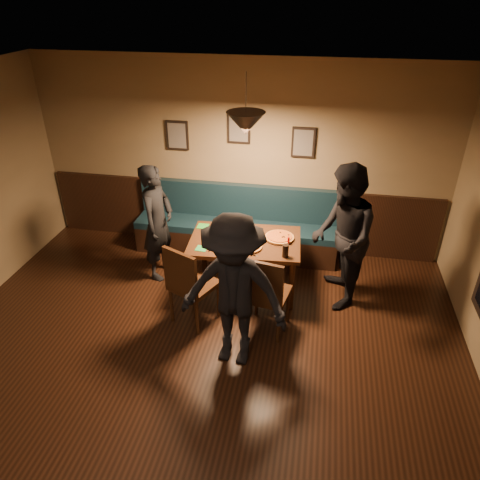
{
  "coord_description": "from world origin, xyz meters",
  "views": [
    {
      "loc": [
        1.14,
        -2.58,
        3.61
      ],
      "look_at": [
        0.3,
        1.95,
        0.95
      ],
      "focal_mm": 33.52,
      "sensor_mm": 36.0,
      "label": 1
    }
  ],
  "objects_px": {
    "booth_bench": "(236,223)",
    "tabasco_bottle": "(289,240)",
    "diner_left": "(158,223)",
    "diner_front": "(234,293)",
    "soda_glass": "(285,251)",
    "chair_near_right": "(268,292)",
    "dining_table": "(245,265)",
    "chair_near_left": "(194,283)",
    "diner_right": "(342,238)"
  },
  "relations": [
    {
      "from": "dining_table",
      "to": "chair_near_left",
      "type": "height_order",
      "value": "chair_near_left"
    },
    {
      "from": "booth_bench",
      "to": "diner_left",
      "type": "relative_size",
      "value": 1.84
    },
    {
      "from": "booth_bench",
      "to": "chair_near_right",
      "type": "height_order",
      "value": "chair_near_right"
    },
    {
      "from": "diner_right",
      "to": "tabasco_bottle",
      "type": "distance_m",
      "value": 0.66
    },
    {
      "from": "chair_near_left",
      "to": "diner_right",
      "type": "xyz_separation_m",
      "value": [
        1.68,
        0.71,
        0.39
      ]
    },
    {
      "from": "booth_bench",
      "to": "soda_glass",
      "type": "distance_m",
      "value": 1.51
    },
    {
      "from": "booth_bench",
      "to": "chair_near_left",
      "type": "height_order",
      "value": "chair_near_left"
    },
    {
      "from": "soda_glass",
      "to": "diner_left",
      "type": "bearing_deg",
      "value": 165.84
    },
    {
      "from": "dining_table",
      "to": "chair_near_left",
      "type": "xyz_separation_m",
      "value": [
        -0.48,
        -0.74,
        0.16
      ]
    },
    {
      "from": "chair_near_right",
      "to": "tabasco_bottle",
      "type": "distance_m",
      "value": 0.8
    },
    {
      "from": "chair_near_right",
      "to": "diner_left",
      "type": "bearing_deg",
      "value": 162.08
    },
    {
      "from": "dining_table",
      "to": "chair_near_right",
      "type": "relative_size",
      "value": 1.34
    },
    {
      "from": "chair_near_right",
      "to": "soda_glass",
      "type": "relative_size",
      "value": 6.45
    },
    {
      "from": "booth_bench",
      "to": "tabasco_bottle",
      "type": "height_order",
      "value": "booth_bench"
    },
    {
      "from": "booth_bench",
      "to": "diner_right",
      "type": "distance_m",
      "value": 1.81
    },
    {
      "from": "diner_front",
      "to": "booth_bench",
      "type": "bearing_deg",
      "value": 106.43
    },
    {
      "from": "dining_table",
      "to": "diner_right",
      "type": "bearing_deg",
      "value": -4.97
    },
    {
      "from": "dining_table",
      "to": "tabasco_bottle",
      "type": "xyz_separation_m",
      "value": [
        0.55,
        -0.01,
        0.44
      ]
    },
    {
      "from": "chair_near_right",
      "to": "diner_left",
      "type": "distance_m",
      "value": 1.86
    },
    {
      "from": "diner_left",
      "to": "tabasco_bottle",
      "type": "distance_m",
      "value": 1.77
    },
    {
      "from": "diner_front",
      "to": "diner_left",
      "type": "bearing_deg",
      "value": 138.69
    },
    {
      "from": "booth_bench",
      "to": "diner_right",
      "type": "xyz_separation_m",
      "value": [
        1.5,
        -0.92,
        0.42
      ]
    },
    {
      "from": "chair_near_right",
      "to": "diner_front",
      "type": "height_order",
      "value": "diner_front"
    },
    {
      "from": "chair_near_right",
      "to": "diner_left",
      "type": "xyz_separation_m",
      "value": [
        -1.61,
        0.88,
        0.29
      ]
    },
    {
      "from": "chair_near_right",
      "to": "soda_glass",
      "type": "xyz_separation_m",
      "value": [
        0.14,
        0.44,
        0.31
      ]
    },
    {
      "from": "diner_left",
      "to": "diner_right",
      "type": "height_order",
      "value": "diner_right"
    },
    {
      "from": "diner_left",
      "to": "chair_near_right",
      "type": "bearing_deg",
      "value": -111.07
    },
    {
      "from": "dining_table",
      "to": "diner_right",
      "type": "height_order",
      "value": "diner_right"
    },
    {
      "from": "soda_glass",
      "to": "chair_near_right",
      "type": "bearing_deg",
      "value": -108.39
    },
    {
      "from": "soda_glass",
      "to": "diner_right",
      "type": "bearing_deg",
      "value": 23.16
    },
    {
      "from": "chair_near_left",
      "to": "diner_front",
      "type": "height_order",
      "value": "diner_front"
    },
    {
      "from": "diner_left",
      "to": "diner_front",
      "type": "height_order",
      "value": "diner_front"
    },
    {
      "from": "booth_bench",
      "to": "soda_glass",
      "type": "bearing_deg",
      "value": -55.09
    },
    {
      "from": "booth_bench",
      "to": "chair_near_right",
      "type": "xyz_separation_m",
      "value": [
        0.7,
        -1.64,
        0.02
      ]
    },
    {
      "from": "diner_right",
      "to": "soda_glass",
      "type": "bearing_deg",
      "value": -74.57
    },
    {
      "from": "chair_near_right",
      "to": "diner_left",
      "type": "relative_size",
      "value": 0.65
    },
    {
      "from": "chair_near_left",
      "to": "diner_left",
      "type": "bearing_deg",
      "value": 154.97
    },
    {
      "from": "dining_table",
      "to": "soda_glass",
      "type": "height_order",
      "value": "soda_glass"
    },
    {
      "from": "chair_near_right",
      "to": "diner_front",
      "type": "distance_m",
      "value": 0.72
    },
    {
      "from": "diner_left",
      "to": "soda_glass",
      "type": "relative_size",
      "value": 9.99
    },
    {
      "from": "dining_table",
      "to": "diner_right",
      "type": "distance_m",
      "value": 1.32
    },
    {
      "from": "diner_front",
      "to": "soda_glass",
      "type": "bearing_deg",
      "value": 72.19
    },
    {
      "from": "tabasco_bottle",
      "to": "chair_near_left",
      "type": "bearing_deg",
      "value": -145.0
    },
    {
      "from": "chair_near_left",
      "to": "diner_left",
      "type": "distance_m",
      "value": 1.17
    },
    {
      "from": "diner_right",
      "to": "tabasco_bottle",
      "type": "bearing_deg",
      "value": -98.96
    },
    {
      "from": "dining_table",
      "to": "diner_front",
      "type": "height_order",
      "value": "diner_front"
    },
    {
      "from": "diner_left",
      "to": "diner_right",
      "type": "bearing_deg",
      "value": -86.28
    },
    {
      "from": "soda_glass",
      "to": "dining_table",
      "type": "bearing_deg",
      "value": 150.58
    },
    {
      "from": "diner_left",
      "to": "diner_front",
      "type": "bearing_deg",
      "value": -129.68
    },
    {
      "from": "tabasco_bottle",
      "to": "diner_front",
      "type": "bearing_deg",
      "value": -109.13
    }
  ]
}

